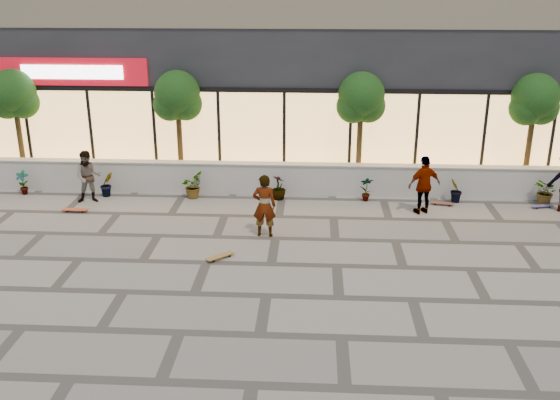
# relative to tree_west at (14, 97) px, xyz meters

# --- Properties ---
(ground) EXTENTS (80.00, 80.00, 0.00)m
(ground) POSITION_rel_tree_west_xyz_m (9.00, -7.70, -2.99)
(ground) COLOR gray
(ground) RESTS_ON ground
(planter_wall) EXTENTS (22.00, 0.42, 1.04)m
(planter_wall) POSITION_rel_tree_west_xyz_m (9.00, -0.70, -2.46)
(planter_wall) COLOR beige
(planter_wall) RESTS_ON ground
(retail_building) EXTENTS (24.00, 9.17, 8.50)m
(retail_building) POSITION_rel_tree_west_xyz_m (9.00, 4.79, 1.26)
(retail_building) COLOR #242529
(retail_building) RESTS_ON ground
(shrub_a) EXTENTS (0.43, 0.29, 0.81)m
(shrub_a) POSITION_rel_tree_west_xyz_m (0.50, -1.25, -2.58)
(shrub_a) COLOR #123611
(shrub_a) RESTS_ON ground
(shrub_b) EXTENTS (0.57, 0.57, 0.81)m
(shrub_b) POSITION_rel_tree_west_xyz_m (3.30, -1.25, -2.58)
(shrub_b) COLOR #123611
(shrub_b) RESTS_ON ground
(shrub_c) EXTENTS (0.68, 0.77, 0.81)m
(shrub_c) POSITION_rel_tree_west_xyz_m (6.10, -1.25, -2.58)
(shrub_c) COLOR #123611
(shrub_c) RESTS_ON ground
(shrub_d) EXTENTS (0.64, 0.64, 0.81)m
(shrub_d) POSITION_rel_tree_west_xyz_m (8.90, -1.25, -2.58)
(shrub_d) COLOR #123611
(shrub_d) RESTS_ON ground
(shrub_e) EXTENTS (0.46, 0.35, 0.81)m
(shrub_e) POSITION_rel_tree_west_xyz_m (11.70, -1.25, -2.58)
(shrub_e) COLOR #123611
(shrub_e) RESTS_ON ground
(shrub_f) EXTENTS (0.55, 0.57, 0.81)m
(shrub_f) POSITION_rel_tree_west_xyz_m (14.50, -1.25, -2.58)
(shrub_f) COLOR #123611
(shrub_f) RESTS_ON ground
(shrub_g) EXTENTS (0.77, 0.84, 0.81)m
(shrub_g) POSITION_rel_tree_west_xyz_m (17.30, -1.25, -2.58)
(shrub_g) COLOR #123611
(shrub_g) RESTS_ON ground
(tree_west) EXTENTS (1.60, 1.50, 3.92)m
(tree_west) POSITION_rel_tree_west_xyz_m (0.00, 0.00, 0.00)
(tree_west) COLOR #413117
(tree_west) RESTS_ON ground
(tree_midwest) EXTENTS (1.60, 1.50, 3.92)m
(tree_midwest) POSITION_rel_tree_west_xyz_m (5.50, 0.00, 0.00)
(tree_midwest) COLOR #413117
(tree_midwest) RESTS_ON ground
(tree_mideast) EXTENTS (1.60, 1.50, 3.92)m
(tree_mideast) POSITION_rel_tree_west_xyz_m (11.50, 0.00, 0.00)
(tree_mideast) COLOR #413117
(tree_mideast) RESTS_ON ground
(tree_east) EXTENTS (1.60, 1.50, 3.92)m
(tree_east) POSITION_rel_tree_west_xyz_m (17.00, 0.00, 0.00)
(tree_east) COLOR #413117
(tree_east) RESTS_ON ground
(skater_center) EXTENTS (0.66, 0.45, 1.76)m
(skater_center) POSITION_rel_tree_west_xyz_m (8.68, -4.25, -2.10)
(skater_center) COLOR silver
(skater_center) RESTS_ON ground
(skater_left) EXTENTS (0.93, 0.79, 1.67)m
(skater_left) POSITION_rel_tree_west_xyz_m (2.94, -1.85, -2.15)
(skater_left) COLOR #977F62
(skater_left) RESTS_ON ground
(skater_right_near) EXTENTS (1.13, 0.78, 1.79)m
(skater_right_near) POSITION_rel_tree_west_xyz_m (13.32, -2.24, -2.09)
(skater_right_near) COLOR silver
(skater_right_near) RESTS_ON ground
(skateboard_center) EXTENTS (0.71, 0.67, 0.09)m
(skateboard_center) POSITION_rel_tree_west_xyz_m (7.68, -5.83, -2.91)
(skateboard_center) COLOR olive
(skateboard_center) RESTS_ON ground
(skateboard_left) EXTENTS (0.78, 0.20, 0.09)m
(skateboard_left) POSITION_rel_tree_west_xyz_m (2.77, -2.77, -2.91)
(skateboard_left) COLOR #BD4323
(skateboard_left) RESTS_ON ground
(skateboard_right_near) EXTENTS (0.72, 0.31, 0.08)m
(skateboard_right_near) POSITION_rel_tree_west_xyz_m (14.06, -1.53, -2.92)
(skateboard_right_near) COLOR brown
(skateboard_right_near) RESTS_ON ground
(skateboard_right_far) EXTENTS (0.72, 0.36, 0.08)m
(skateboard_right_far) POSITION_rel_tree_west_xyz_m (17.12, -1.58, -2.92)
(skateboard_right_far) COLOR #514B8A
(skateboard_right_far) RESTS_ON ground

